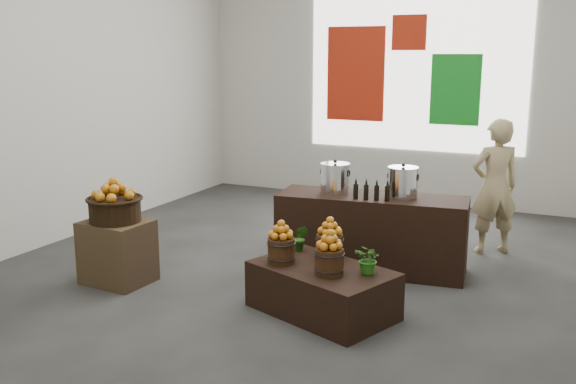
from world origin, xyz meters
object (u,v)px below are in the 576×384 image
at_px(display_table, 322,290).
at_px(shopper, 495,187).
at_px(wicker_basket, 115,210).
at_px(stock_pot_left, 335,179).
at_px(crate, 118,252).
at_px(stock_pot_center, 403,183).
at_px(counter, 371,233).

bearing_deg(display_table, shopper, 86.40).
xyz_separation_m(display_table, shopper, (1.08, 2.42, 0.55)).
xyz_separation_m(wicker_basket, stock_pot_left, (1.74, 1.37, 0.20)).
bearing_deg(wicker_basket, shopper, 38.72).
bearing_deg(display_table, crate, -155.85).
distance_m(wicker_basket, stock_pot_center, 2.85).
distance_m(crate, shopper, 4.11).
bearing_deg(stock_pot_left, counter, 6.99).
relative_size(wicker_basket, stock_pot_center, 1.66).
distance_m(crate, display_table, 2.12).
distance_m(wicker_basket, counter, 2.58).
height_order(wicker_basket, stock_pot_center, stock_pot_center).
xyz_separation_m(counter, stock_pot_left, (-0.39, -0.05, 0.54)).
bearing_deg(wicker_basket, stock_pot_center, 30.86).
height_order(wicker_basket, stock_pot_left, stock_pot_left).
xyz_separation_m(crate, wicker_basket, (0.00, 0.00, 0.42)).
distance_m(crate, wicker_basket, 0.42).
distance_m(display_table, shopper, 2.70).
relative_size(counter, stock_pot_left, 6.47).
bearing_deg(shopper, crate, 5.76).
relative_size(wicker_basket, counter, 0.26).
bearing_deg(stock_pot_left, stock_pot_center, 6.99).
distance_m(crate, counter, 2.56).
height_order(display_table, shopper, shopper).
relative_size(display_table, shopper, 0.79).
height_order(crate, display_table, crate).
relative_size(display_table, stock_pot_center, 4.03).
height_order(counter, shopper, shopper).
bearing_deg(counter, stock_pot_left, 180.00).
bearing_deg(crate, wicker_basket, 0.00).
relative_size(crate, stock_pot_left, 2.08).
bearing_deg(counter, crate, -153.35).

